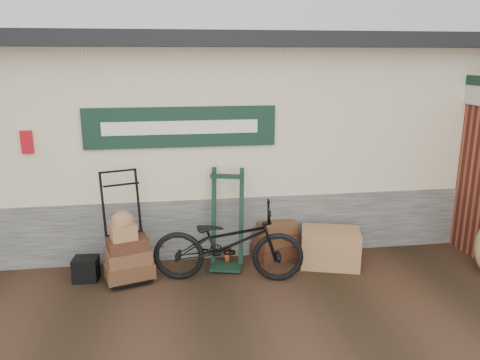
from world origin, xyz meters
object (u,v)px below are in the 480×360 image
object	(u,v)px
porter_trolley	(124,225)
bicycle	(228,239)
green_barrow	(227,219)
suitcase_stack	(275,240)
black_trunk	(86,269)
wicker_hamper	(330,248)

from	to	relation	value
porter_trolley	bicycle	distance (m)	1.38
green_barrow	suitcase_stack	bearing A→B (deg)	27.65
black_trunk	bicycle	world-z (taller)	bicycle
bicycle	suitcase_stack	bearing A→B (deg)	-42.42
porter_trolley	bicycle	size ratio (longest dim) A/B	0.74
porter_trolley	bicycle	bearing A→B (deg)	-28.51
wicker_hamper	black_trunk	xyz separation A→B (m)	(-3.35, 0.03, -0.10)
green_barrow	suitcase_stack	xyz separation A→B (m)	(0.73, 0.17, -0.42)
porter_trolley	green_barrow	size ratio (longest dim) A/B	1.06
bicycle	porter_trolley	bearing A→B (deg)	88.08
suitcase_stack	black_trunk	size ratio (longest dim) A/B	2.00
porter_trolley	wicker_hamper	bearing A→B (deg)	-17.66
green_barrow	wicker_hamper	world-z (taller)	green_barrow
wicker_hamper	bicycle	size ratio (longest dim) A/B	0.41
porter_trolley	suitcase_stack	world-z (taller)	porter_trolley
green_barrow	bicycle	world-z (taller)	green_barrow
green_barrow	wicker_hamper	bearing A→B (deg)	7.07
suitcase_stack	bicycle	distance (m)	1.02
porter_trolley	black_trunk	xyz separation A→B (m)	(-0.53, -0.02, -0.58)
wicker_hamper	porter_trolley	bearing A→B (deg)	179.05
black_trunk	bicycle	bearing A→B (deg)	-8.00
porter_trolley	suitcase_stack	xyz separation A→B (m)	(2.11, 0.31, -0.46)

